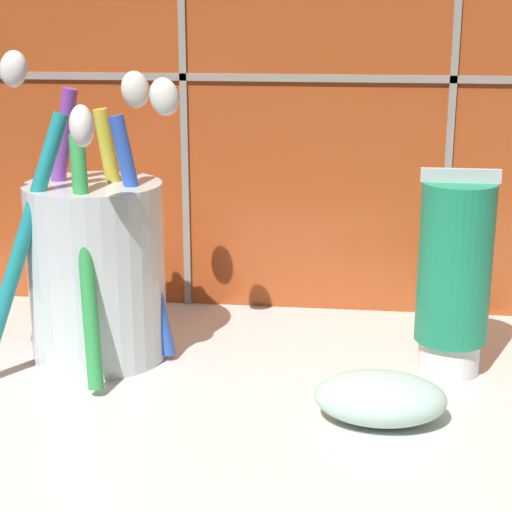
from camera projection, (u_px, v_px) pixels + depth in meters
sink_counter at (428, 423)px, 47.58cm from camera, size 73.69×31.91×2.00cm
toothbrush_cup at (95, 265)px, 52.63cm from camera, size 13.15×11.69×18.99cm
toothpaste_tube at (454, 275)px, 50.25cm from camera, size 4.51×4.30×12.45cm
soap_bar at (380, 398)px, 45.36cm from camera, size 7.04×4.85×2.61cm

